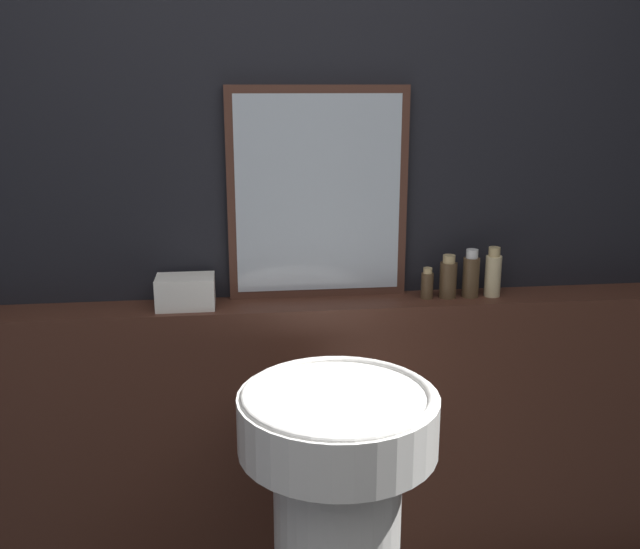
# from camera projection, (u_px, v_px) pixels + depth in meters

# --- Properties ---
(wall_back) EXTENTS (8.00, 0.06, 2.50)m
(wall_back) POSITION_uv_depth(u_px,v_px,m) (297.00, 216.00, 2.26)
(wall_back) COLOR black
(wall_back) RESTS_ON ground_plane
(vanity_counter) EXTENTS (2.93, 0.18, 1.00)m
(vanity_counter) POSITION_uv_depth(u_px,v_px,m) (303.00, 447.00, 2.35)
(vanity_counter) COLOR #422319
(vanity_counter) RESTS_ON ground_plane
(pedestal_sink) EXTENTS (0.52, 0.52, 0.91)m
(pedestal_sink) POSITION_uv_depth(u_px,v_px,m) (337.00, 521.00, 1.89)
(pedestal_sink) COLOR silver
(pedestal_sink) RESTS_ON ground_plane
(mirror) EXTENTS (0.56, 0.03, 0.66)m
(mirror) POSITION_uv_depth(u_px,v_px,m) (318.00, 194.00, 2.20)
(mirror) COLOR #47281E
(mirror) RESTS_ON vanity_counter
(towel_stack) EXTENTS (0.18, 0.12, 0.10)m
(towel_stack) POSITION_uv_depth(u_px,v_px,m) (186.00, 292.00, 2.16)
(towel_stack) COLOR silver
(towel_stack) RESTS_ON vanity_counter
(shampoo_bottle) EXTENTS (0.04, 0.04, 0.10)m
(shampoo_bottle) POSITION_uv_depth(u_px,v_px,m) (427.00, 284.00, 2.25)
(shampoo_bottle) COLOR #4C3823
(shampoo_bottle) RESTS_ON vanity_counter
(conditioner_bottle) EXTENTS (0.05, 0.05, 0.14)m
(conditioner_bottle) POSITION_uv_depth(u_px,v_px,m) (448.00, 278.00, 2.25)
(conditioner_bottle) COLOR #4C3823
(conditioner_bottle) RESTS_ON vanity_counter
(lotion_bottle) EXTENTS (0.05, 0.05, 0.16)m
(lotion_bottle) POSITION_uv_depth(u_px,v_px,m) (471.00, 275.00, 2.26)
(lotion_bottle) COLOR #4C3823
(lotion_bottle) RESTS_ON vanity_counter
(body_wash_bottle) EXTENTS (0.05, 0.05, 0.16)m
(body_wash_bottle) POSITION_uv_depth(u_px,v_px,m) (493.00, 274.00, 2.27)
(body_wash_bottle) COLOR #C6B284
(body_wash_bottle) RESTS_ON vanity_counter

